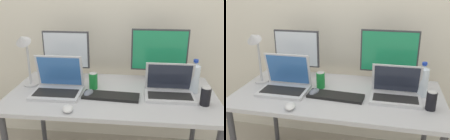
% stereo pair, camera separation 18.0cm
% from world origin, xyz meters
% --- Properties ---
extents(wall_back, '(7.00, 0.08, 2.60)m').
position_xyz_m(wall_back, '(0.00, 0.59, 1.30)').
color(wall_back, silver).
rests_on(wall_back, ground).
extents(work_desk, '(1.53, 0.77, 0.74)m').
position_xyz_m(work_desk, '(0.00, 0.00, 0.68)').
color(work_desk, '#424247').
rests_on(work_desk, ground).
extents(monitor_left, '(0.38, 0.19, 0.41)m').
position_xyz_m(monitor_left, '(-0.41, 0.24, 0.96)').
color(monitor_left, '#38383D').
rests_on(monitor_left, work_desk).
extents(monitor_center, '(0.45, 0.18, 0.44)m').
position_xyz_m(monitor_center, '(0.35, 0.26, 0.98)').
color(monitor_center, '#38383D').
rests_on(monitor_center, work_desk).
extents(laptop_silver, '(0.36, 0.26, 0.27)m').
position_xyz_m(laptop_silver, '(-0.40, -0.03, 0.80)').
color(laptop_silver, silver).
rests_on(laptop_silver, work_desk).
extents(laptop_secondary, '(0.35, 0.22, 0.23)m').
position_xyz_m(laptop_secondary, '(0.42, -0.01, 0.80)').
color(laptop_secondary, silver).
rests_on(laptop_secondary, work_desk).
extents(keyboard_main, '(0.41, 0.16, 0.02)m').
position_xyz_m(keyboard_main, '(0.00, -0.08, 0.75)').
color(keyboard_main, black).
rests_on(keyboard_main, work_desk).
extents(mouse_by_keyboard, '(0.09, 0.11, 0.04)m').
position_xyz_m(mouse_by_keyboard, '(-0.25, -0.31, 0.76)').
color(mouse_by_keyboard, silver).
rests_on(mouse_by_keyboard, work_desk).
extents(mouse_by_laptop, '(0.08, 0.12, 0.04)m').
position_xyz_m(mouse_by_laptop, '(-0.16, -0.07, 0.76)').
color(mouse_by_laptop, slate).
rests_on(mouse_by_laptop, work_desk).
extents(water_bottle, '(0.08, 0.08, 0.25)m').
position_xyz_m(water_bottle, '(0.60, 0.08, 0.86)').
color(water_bottle, silver).
rests_on(water_bottle, work_desk).
extents(soda_can_near_keyboard, '(0.07, 0.07, 0.13)m').
position_xyz_m(soda_can_near_keyboard, '(0.64, -0.13, 0.80)').
color(soda_can_near_keyboard, black).
rests_on(soda_can_near_keyboard, work_desk).
extents(soda_can_by_laptop, '(0.07, 0.07, 0.13)m').
position_xyz_m(soda_can_by_laptop, '(-0.15, 0.07, 0.80)').
color(soda_can_by_laptop, '#197F33').
rests_on(soda_can_by_laptop, work_desk).
extents(desk_lamp, '(0.11, 0.18, 0.44)m').
position_xyz_m(desk_lamp, '(-0.66, 0.03, 1.04)').
color(desk_lamp, '#B7B7BC').
rests_on(desk_lamp, work_desk).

